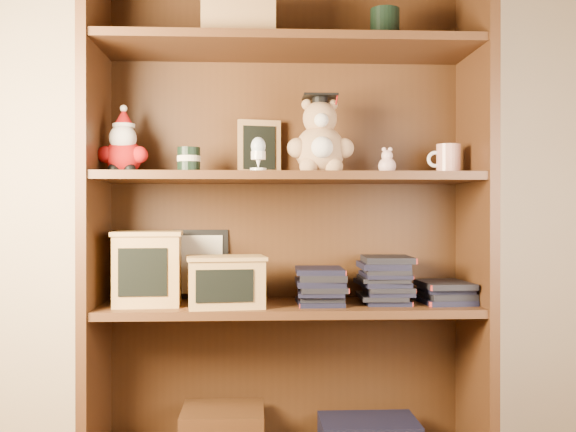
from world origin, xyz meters
name	(u,v)px	position (x,y,z in m)	size (l,w,h in m)	color
bookcase	(286,229)	(-0.03, 1.36, 0.78)	(1.20, 0.35, 1.60)	#482914
shelf_lower	(288,308)	(-0.03, 1.30, 0.54)	(1.14, 0.33, 0.02)	#482914
shelf_upper	(288,178)	(-0.03, 1.30, 0.94)	(1.14, 0.33, 0.02)	#482914
santa_plush	(123,147)	(-0.53, 1.30, 1.03)	(0.15, 0.11, 0.22)	#A50F0F
teachers_tin	(189,160)	(-0.33, 1.30, 0.99)	(0.07, 0.07, 0.08)	black
chalkboard_plaque	(259,149)	(-0.11, 1.42, 1.04)	(0.14, 0.09, 0.18)	#9E7547
egg_cup	(258,153)	(-0.12, 1.23, 1.01)	(0.05, 0.05, 0.10)	white
grad_teddy_bear	(320,143)	(0.07, 1.30, 1.04)	(0.20, 0.18, 0.25)	tan
pink_figurine	(387,164)	(0.28, 1.30, 0.98)	(0.05, 0.05, 0.09)	beige
teacher_mug	(448,159)	(0.47, 1.30, 1.00)	(0.11, 0.07, 0.09)	silver
certificate_frame	(200,264)	(-0.31, 1.44, 0.66)	(0.18, 0.05, 0.22)	black
treats_box	(148,267)	(-0.45, 1.30, 0.66)	(0.22, 0.22, 0.22)	#B5894A
pencils_box	(226,281)	(-0.21, 1.24, 0.63)	(0.25, 0.19, 0.15)	#B5894A
book_stack_left	(322,285)	(0.08, 1.30, 0.61)	(0.14, 0.20, 0.11)	black
book_stack_mid	(385,277)	(0.27, 1.30, 0.63)	(0.14, 0.20, 0.16)	black
book_stack_right	(445,292)	(0.46, 1.30, 0.58)	(0.14, 0.20, 0.06)	black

